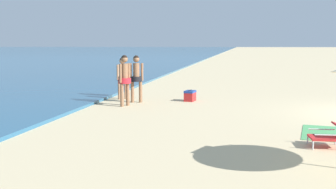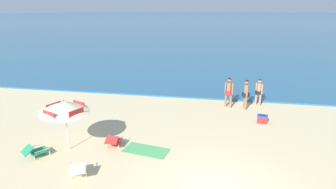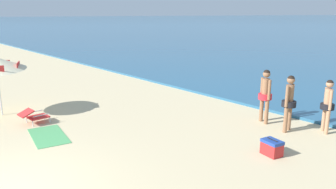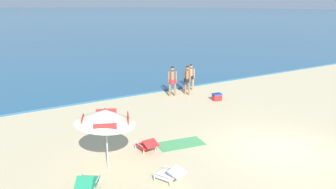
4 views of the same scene
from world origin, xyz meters
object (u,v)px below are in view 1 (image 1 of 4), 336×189
at_px(lounge_chair_beside_umbrella, 332,134).
at_px(beach_towel, 322,133).
at_px(person_wading_in, 125,77).
at_px(cooler_box, 190,96).
at_px(person_standing_near_shore, 136,75).
at_px(person_standing_beside, 122,75).

bearing_deg(lounge_chair_beside_umbrella, beach_towel, -3.17).
height_order(person_wading_in, beach_towel, person_wading_in).
bearing_deg(lounge_chair_beside_umbrella, cooler_box, 30.39).
distance_m(lounge_chair_beside_umbrella, beach_towel, 1.43).
xyz_separation_m(lounge_chair_beside_umbrella, person_standing_near_shore, (5.69, 5.64, 0.72)).
relative_size(person_standing_near_shore, cooler_box, 3.13).
height_order(lounge_chair_beside_umbrella, person_standing_beside, person_standing_beside).
xyz_separation_m(person_standing_near_shore, beach_towel, (-4.29, -5.72, -0.99)).
relative_size(person_wading_in, beach_towel, 0.98).
bearing_deg(beach_towel, person_standing_near_shore, 53.08).
height_order(person_standing_beside, cooler_box, person_standing_beside).
bearing_deg(lounge_chair_beside_umbrella, person_standing_near_shore, 44.73).
xyz_separation_m(person_standing_near_shore, person_wading_in, (-0.94, 0.17, 0.02)).
distance_m(lounge_chair_beside_umbrella, person_wading_in, 7.54).
bearing_deg(person_standing_beside, cooler_box, -92.24).
bearing_deg(lounge_chair_beside_umbrella, person_standing_beside, 44.64).
bearing_deg(cooler_box, beach_towel, -142.54).
bearing_deg(beach_towel, person_wading_in, 60.31).
bearing_deg(person_standing_near_shore, beach_towel, -126.92).
height_order(person_standing_near_shore, cooler_box, person_standing_near_shore).
relative_size(person_standing_beside, cooler_box, 2.94).
xyz_separation_m(person_standing_beside, cooler_box, (-0.10, -2.66, -0.73)).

